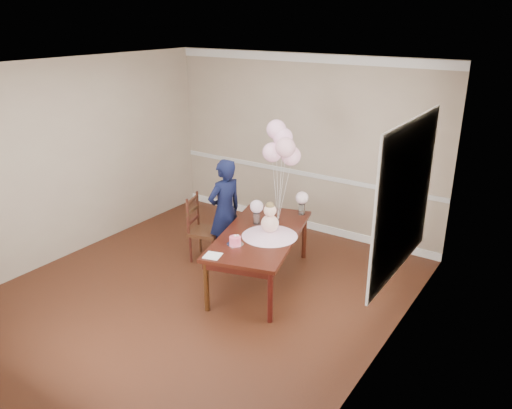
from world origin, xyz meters
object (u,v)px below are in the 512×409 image
(dining_chair_seat, at_px, (206,232))
(woman, at_px, (225,211))
(dining_table_top, at_px, (260,235))
(birthday_cake, at_px, (235,240))

(dining_chair_seat, height_order, woman, woman)
(dining_chair_seat, bearing_deg, dining_table_top, -22.94)
(dining_chair_seat, bearing_deg, woman, 7.50)
(dining_table_top, xyz_separation_m, woman, (-0.72, 0.23, 0.07))
(dining_table_top, height_order, woman, woman)
(birthday_cake, distance_m, dining_chair_seat, 1.12)
(birthday_cake, bearing_deg, woman, 134.42)
(dining_table_top, height_order, birthday_cake, birthday_cake)
(birthday_cake, height_order, dining_chair_seat, birthday_cake)
(dining_table_top, relative_size, dining_chair_seat, 4.52)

